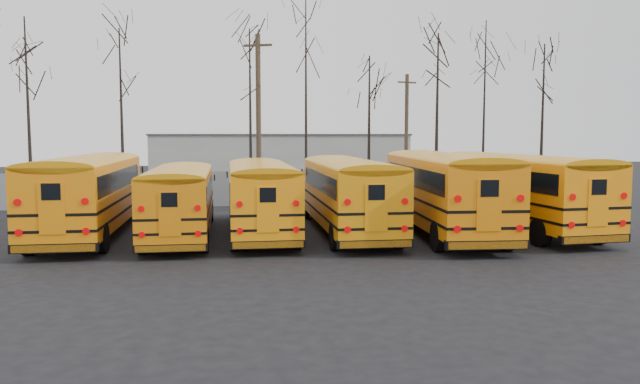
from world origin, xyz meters
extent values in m
plane|color=black|center=(0.00, 0.00, 0.00)|extent=(120.00, 120.00, 0.00)
cube|color=gray|center=(0.00, 12.00, 1.00)|extent=(40.00, 0.04, 2.00)
cube|color=#ABACA7|center=(2.00, 32.00, 2.00)|extent=(22.00, 8.00, 4.00)
cylinder|color=black|center=(-10.09, -1.51, 0.53)|extent=(0.33, 1.08, 1.07)
cylinder|color=black|center=(-7.67, -1.57, 0.53)|extent=(0.33, 1.08, 1.07)
cylinder|color=black|center=(-9.84, 7.47, 0.53)|extent=(0.33, 1.08, 1.07)
cylinder|color=black|center=(-7.42, 7.40, 0.53)|extent=(0.33, 1.08, 1.07)
cube|color=orange|center=(-8.78, 1.93, 1.79)|extent=(2.95, 10.01, 2.51)
cube|color=orange|center=(-8.62, 7.81, 1.07)|extent=(2.45, 1.88, 1.07)
cube|color=black|center=(-8.79, 1.72, 2.35)|extent=(2.96, 8.94, 0.75)
cube|color=black|center=(-8.76, 2.84, 1.02)|extent=(3.03, 11.85, 0.10)
cube|color=black|center=(-8.76, 2.84, 1.55)|extent=(3.03, 11.85, 0.10)
cube|color=black|center=(-8.92, -2.93, 0.48)|extent=(2.74, 0.31, 0.30)
cube|color=black|center=(-8.60, 8.66, 0.48)|extent=(2.57, 0.28, 0.28)
cube|color=orange|center=(-8.92, -3.05, 1.76)|extent=(0.80, 0.07, 1.66)
cylinder|color=#B20505|center=(-9.94, -3.03, 1.02)|extent=(0.24, 0.05, 0.24)
cylinder|color=#B20505|center=(-7.91, -3.09, 1.02)|extent=(0.24, 0.05, 0.24)
cylinder|color=#B20505|center=(-9.94, -3.03, 1.98)|extent=(0.24, 0.05, 0.24)
cylinder|color=#B20505|center=(-7.91, -3.09, 1.98)|extent=(0.24, 0.05, 0.24)
cylinder|color=black|center=(-6.30, -1.99, 0.47)|extent=(0.28, 0.94, 0.93)
cylinder|color=black|center=(-4.19, -2.04, 0.47)|extent=(0.28, 0.94, 0.93)
cylinder|color=black|center=(-6.13, 5.85, 0.47)|extent=(0.28, 0.94, 0.93)
cylinder|color=black|center=(-4.02, 5.80, 0.47)|extent=(0.28, 0.94, 0.93)
cube|color=orange|center=(-5.18, 1.02, 1.56)|extent=(2.52, 8.73, 2.19)
cube|color=orange|center=(-5.07, 6.15, 0.93)|extent=(2.13, 1.63, 0.93)
cube|color=black|center=(-5.18, 0.83, 2.05)|extent=(2.54, 7.79, 0.65)
cube|color=black|center=(-5.16, 1.81, 0.89)|extent=(2.58, 10.33, 0.08)
cube|color=black|center=(-5.16, 1.81, 1.35)|extent=(2.58, 10.33, 0.08)
cube|color=black|center=(-5.27, -3.23, 0.42)|extent=(2.39, 0.26, 0.26)
cube|color=black|center=(-5.05, 6.90, 0.42)|extent=(2.24, 0.24, 0.24)
cube|color=orange|center=(-5.27, -3.33, 1.54)|extent=(0.70, 0.05, 1.45)
cylinder|color=#B20505|center=(-6.16, -3.32, 0.89)|extent=(0.21, 0.04, 0.21)
cylinder|color=#B20505|center=(-4.39, -3.36, 0.89)|extent=(0.21, 0.04, 0.21)
cylinder|color=#B20505|center=(-6.16, -3.32, 1.73)|extent=(0.21, 0.04, 0.21)
cylinder|color=#B20505|center=(-4.39, -3.36, 1.73)|extent=(0.21, 0.04, 0.21)
cylinder|color=black|center=(-3.18, -1.92, 0.49)|extent=(0.30, 0.99, 0.98)
cylinder|color=black|center=(-0.96, -1.98, 0.49)|extent=(0.30, 0.99, 0.98)
cylinder|color=black|center=(-2.97, 6.32, 0.49)|extent=(0.30, 0.99, 0.98)
cylinder|color=black|center=(-0.75, 6.26, 0.49)|extent=(0.30, 0.99, 0.98)
cube|color=orange|center=(-1.99, 1.24, 1.64)|extent=(2.69, 9.19, 2.31)
cube|color=orange|center=(-1.85, 6.64, 0.98)|extent=(2.25, 1.72, 0.98)
cube|color=black|center=(-1.99, 1.04, 2.16)|extent=(2.70, 8.21, 0.69)
cube|color=black|center=(-1.97, 2.07, 0.93)|extent=(2.76, 10.87, 0.09)
cube|color=black|center=(-1.97, 2.07, 1.42)|extent=(2.76, 10.87, 0.09)
cube|color=black|center=(-2.10, -3.22, 0.44)|extent=(2.52, 0.28, 0.27)
cube|color=black|center=(-1.83, 7.42, 0.44)|extent=(2.36, 0.26, 0.26)
cube|color=orange|center=(-2.11, -3.33, 1.62)|extent=(0.74, 0.06, 1.52)
cylinder|color=#B20505|center=(-3.04, -3.32, 0.93)|extent=(0.22, 0.04, 0.22)
cylinder|color=#B20505|center=(-1.17, -3.37, 0.93)|extent=(0.22, 0.04, 0.22)
cylinder|color=#B20505|center=(-3.04, -3.32, 1.82)|extent=(0.22, 0.04, 0.22)
cylinder|color=#B20505|center=(-1.17, -3.37, 1.82)|extent=(0.22, 0.04, 0.22)
cylinder|color=black|center=(0.32, -2.45, 0.51)|extent=(0.32, 1.03, 1.02)
cylinder|color=black|center=(2.63, -2.52, 0.51)|extent=(0.32, 1.03, 1.02)
cylinder|color=black|center=(0.58, 6.11, 0.51)|extent=(0.32, 1.03, 1.02)
cylinder|color=black|center=(2.88, 6.04, 0.51)|extent=(0.32, 1.03, 1.02)
cube|color=orange|center=(1.57, 0.83, 1.71)|extent=(2.83, 9.56, 2.40)
cube|color=orange|center=(1.74, 6.44, 1.02)|extent=(2.35, 1.80, 1.02)
cube|color=black|center=(1.57, 0.63, 2.24)|extent=(2.84, 8.54, 0.71)
cube|color=black|center=(1.60, 1.70, 0.97)|extent=(2.92, 11.31, 0.09)
cube|color=black|center=(1.60, 1.70, 1.48)|extent=(2.92, 11.31, 0.09)
cube|color=black|center=(1.43, -3.81, 0.46)|extent=(2.62, 0.30, 0.29)
cube|color=black|center=(1.77, 7.25, 0.46)|extent=(2.45, 0.28, 0.27)
cube|color=orange|center=(1.43, -3.92, 1.68)|extent=(0.77, 0.06, 1.58)
cylinder|color=#B20505|center=(0.46, -3.90, 0.97)|extent=(0.23, 0.05, 0.22)
cylinder|color=#B20505|center=(2.40, -3.96, 0.97)|extent=(0.23, 0.05, 0.22)
cylinder|color=#B20505|center=(0.46, -3.90, 1.89)|extent=(0.23, 0.05, 0.22)
cylinder|color=#B20505|center=(2.40, -3.96, 1.89)|extent=(0.23, 0.05, 0.22)
cylinder|color=black|center=(3.83, -3.29, 0.55)|extent=(0.40, 1.12, 1.10)
cylinder|color=black|center=(6.30, -3.50, 0.55)|extent=(0.40, 1.12, 1.10)
cylinder|color=black|center=(4.63, 5.91, 0.55)|extent=(0.40, 1.12, 1.10)
cylinder|color=black|center=(7.10, 5.69, 0.55)|extent=(0.40, 1.12, 1.10)
cube|color=orange|center=(5.37, 0.16, 1.84)|extent=(3.63, 10.42, 2.58)
cube|color=orange|center=(5.90, 6.18, 1.10)|extent=(2.63, 2.08, 1.10)
cube|color=black|center=(5.36, -0.05, 2.42)|extent=(3.57, 9.33, 0.77)
cube|color=black|center=(5.46, 1.09, 1.04)|extent=(3.82, 12.30, 0.10)
cube|color=black|center=(5.46, 1.09, 1.59)|extent=(3.82, 12.30, 0.10)
cube|color=black|center=(4.94, -4.82, 0.49)|extent=(2.82, 0.49, 0.31)
cube|color=black|center=(5.98, 7.06, 0.49)|extent=(2.65, 0.45, 0.29)
cube|color=orange|center=(4.93, -4.94, 1.81)|extent=(0.82, 0.12, 1.70)
cylinder|color=#B20505|center=(3.89, -4.86, 1.04)|extent=(0.24, 0.06, 0.24)
cylinder|color=#B20505|center=(5.97, -5.04, 1.04)|extent=(0.24, 0.06, 0.24)
cylinder|color=#B20505|center=(3.89, -4.86, 2.03)|extent=(0.24, 0.06, 0.24)
cylinder|color=#B20505|center=(5.97, -5.04, 2.03)|extent=(0.24, 0.06, 0.24)
cylinder|color=black|center=(7.87, -2.99, 0.53)|extent=(0.37, 1.09, 1.07)
cylinder|color=black|center=(10.28, -2.84, 0.53)|extent=(0.37, 1.09, 1.07)
cylinder|color=black|center=(7.31, 5.97, 0.53)|extent=(0.37, 1.09, 1.07)
cylinder|color=black|center=(9.72, 6.12, 0.53)|extent=(0.37, 1.09, 1.07)
cube|color=orange|center=(8.86, 0.55, 1.79)|extent=(3.29, 10.09, 2.51)
cube|color=orange|center=(8.49, 6.42, 1.07)|extent=(2.51, 1.96, 1.07)
cube|color=black|center=(8.87, 0.34, 2.35)|extent=(3.26, 9.02, 0.75)
cube|color=black|center=(8.80, 1.46, 1.02)|extent=(3.43, 11.92, 0.10)
cube|color=black|center=(8.80, 1.46, 1.55)|extent=(3.43, 11.92, 0.10)
cube|color=black|center=(9.16, -4.30, 0.48)|extent=(2.75, 0.41, 0.30)
cube|color=black|center=(8.44, 7.27, 0.48)|extent=(2.57, 0.37, 0.28)
cube|color=orange|center=(9.17, -4.42, 1.76)|extent=(0.80, 0.09, 1.66)
cylinder|color=#B20505|center=(8.16, -4.49, 1.02)|extent=(0.24, 0.06, 0.24)
cylinder|color=#B20505|center=(10.18, -4.37, 1.02)|extent=(0.24, 0.06, 0.24)
cylinder|color=#B20505|center=(8.16, -4.49, 1.98)|extent=(0.24, 0.06, 0.24)
cylinder|color=#B20505|center=(10.18, -4.37, 1.98)|extent=(0.24, 0.06, 0.24)
cylinder|color=#443526|center=(-0.99, 15.72, 5.15)|extent=(0.32, 0.32, 10.29)
cube|color=#443526|center=(-0.99, 15.72, 9.61)|extent=(1.75, 0.81, 0.14)
cylinder|color=#473728|center=(8.97, 16.58, 4.04)|extent=(0.25, 0.25, 8.07)
cube|color=#473728|center=(8.97, 16.58, 7.54)|extent=(1.40, 0.55, 0.11)
cone|color=black|center=(-14.46, 15.30, 5.44)|extent=(0.26, 0.26, 10.89)
cone|color=black|center=(-9.26, 15.63, 5.21)|extent=(0.26, 0.26, 10.42)
cone|color=black|center=(-1.37, 17.90, 5.48)|extent=(0.26, 0.26, 10.97)
cone|color=black|center=(1.95, 15.20, 6.21)|extent=(0.26, 0.26, 12.42)
cone|color=black|center=(6.62, 17.50, 4.68)|extent=(0.26, 0.26, 9.35)
cone|color=black|center=(10.62, 15.30, 5.30)|extent=(0.26, 0.26, 10.60)
cone|color=black|center=(13.87, 15.26, 5.75)|extent=(0.26, 0.26, 11.50)
cone|color=black|center=(18.51, 16.06, 5.11)|extent=(0.26, 0.26, 10.22)
camera|label=1|loc=(-3.89, -23.76, 4.11)|focal=35.00mm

